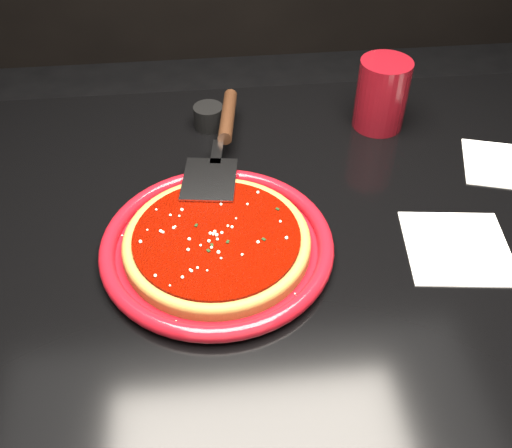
# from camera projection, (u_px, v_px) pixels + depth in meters

# --- Properties ---
(floor) EXTENTS (4.00, 4.00, 0.01)m
(floor) POSITION_uv_depth(u_px,v_px,m) (266.00, 442.00, 1.41)
(floor) COLOR black
(floor) RESTS_ON ground
(table) EXTENTS (1.20, 0.80, 0.75)m
(table) POSITION_uv_depth(u_px,v_px,m) (269.00, 355.00, 1.14)
(table) COLOR black
(table) RESTS_ON floor
(plate) EXTENTS (0.44, 0.44, 0.03)m
(plate) POSITION_uv_depth(u_px,v_px,m) (217.00, 245.00, 0.83)
(plate) COLOR maroon
(plate) RESTS_ON table
(pizza_crust) EXTENTS (0.35, 0.35, 0.01)m
(pizza_crust) POSITION_uv_depth(u_px,v_px,m) (217.00, 243.00, 0.82)
(pizza_crust) COLOR brown
(pizza_crust) RESTS_ON plate
(pizza_crust_rim) EXTENTS (0.35, 0.35, 0.02)m
(pizza_crust_rim) POSITION_uv_depth(u_px,v_px,m) (217.00, 240.00, 0.82)
(pizza_crust_rim) COLOR brown
(pizza_crust_rim) RESTS_ON plate
(pizza_sauce) EXTENTS (0.31, 0.31, 0.01)m
(pizza_sauce) POSITION_uv_depth(u_px,v_px,m) (217.00, 237.00, 0.82)
(pizza_sauce) COLOR #740800
(pizza_sauce) RESTS_ON plate
(parmesan_dusting) EXTENTS (0.23, 0.23, 0.01)m
(parmesan_dusting) POSITION_uv_depth(u_px,v_px,m) (216.00, 234.00, 0.81)
(parmesan_dusting) COLOR beige
(parmesan_dusting) RESTS_ON plate
(basil_flecks) EXTENTS (0.21, 0.21, 0.00)m
(basil_flecks) POSITION_uv_depth(u_px,v_px,m) (216.00, 234.00, 0.81)
(basil_flecks) COLOR black
(basil_flecks) RESTS_ON plate
(pizza_server) EXTENTS (0.15, 0.37, 0.03)m
(pizza_server) POSITION_uv_depth(u_px,v_px,m) (221.00, 142.00, 0.96)
(pizza_server) COLOR silver
(pizza_server) RESTS_ON plate
(cup) EXTENTS (0.10, 0.10, 0.13)m
(cup) POSITION_uv_depth(u_px,v_px,m) (382.00, 94.00, 1.03)
(cup) COLOR maroon
(cup) RESTS_ON table
(napkin_a) EXTENTS (0.17, 0.17, 0.00)m
(napkin_a) POSITION_uv_depth(u_px,v_px,m) (457.00, 248.00, 0.84)
(napkin_a) COLOR white
(napkin_a) RESTS_ON table
(napkin_b) EXTENTS (0.15, 0.16, 0.00)m
(napkin_b) POSITION_uv_depth(u_px,v_px,m) (500.00, 165.00, 0.98)
(napkin_b) COLOR white
(napkin_b) RESTS_ON table
(ramekin) EXTENTS (0.07, 0.07, 0.04)m
(ramekin) POSITION_uv_depth(u_px,v_px,m) (209.00, 117.00, 1.06)
(ramekin) COLOR black
(ramekin) RESTS_ON table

